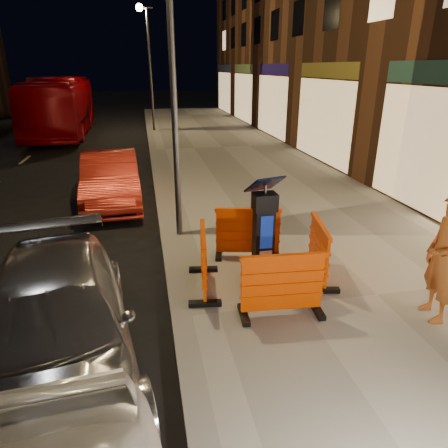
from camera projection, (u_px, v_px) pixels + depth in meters
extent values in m
plane|color=black|center=(182.00, 326.00, 5.64)|extent=(120.00, 120.00, 0.00)
cube|color=gray|center=(376.00, 299.00, 6.16)|extent=(6.00, 60.00, 0.15)
cube|color=slate|center=(182.00, 321.00, 5.62)|extent=(0.30, 60.00, 0.15)
cube|color=black|center=(264.00, 234.00, 6.21)|extent=(0.61, 0.61, 1.67)
cube|color=#E84100|center=(282.00, 285.00, 5.48)|extent=(1.23, 0.58, 0.93)
cube|color=#E84100|center=(248.00, 233.00, 7.21)|extent=(1.28, 0.73, 0.93)
cube|color=#E84100|center=(204.00, 261.00, 6.17)|extent=(0.64, 1.25, 0.93)
cube|color=#E84100|center=(319.00, 250.00, 6.52)|extent=(0.72, 1.27, 0.93)
imported|color=#AEAEB3|center=(63.00, 369.00, 4.83)|extent=(2.42, 4.53, 1.25)
imported|color=#A52318|center=(113.00, 203.00, 10.75)|extent=(1.64, 4.09, 1.32)
imported|color=#8F030B|center=(66.00, 134.00, 21.70)|extent=(2.81, 10.61, 2.93)
imported|color=#984F1F|center=(444.00, 259.00, 5.28)|extent=(0.51, 0.70, 1.79)
cylinder|color=#3F3F44|center=(173.00, 82.00, 7.27)|extent=(0.12, 0.12, 6.00)
cylinder|color=#3F3F44|center=(151.00, 72.00, 20.95)|extent=(0.12, 0.12, 6.00)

